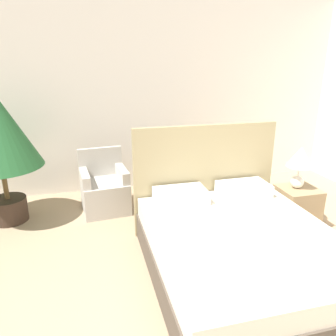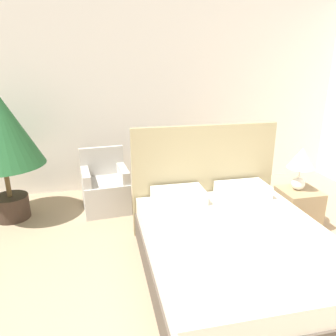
{
  "view_description": "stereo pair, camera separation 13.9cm",
  "coord_description": "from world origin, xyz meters",
  "px_view_note": "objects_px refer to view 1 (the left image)",
  "views": [
    {
      "loc": [
        -1.21,
        -1.27,
        2.0
      ],
      "look_at": [
        -0.23,
        2.55,
        0.67
      ],
      "focal_mm": 35.0,
      "sensor_mm": 36.0,
      "label": 1
    },
    {
      "loc": [
        -1.07,
        -1.3,
        2.0
      ],
      "look_at": [
        -0.23,
        2.55,
        0.67
      ],
      "focal_mm": 35.0,
      "sensor_mm": 36.0,
      "label": 2
    }
  ],
  "objects_px": {
    "bed": "(238,246)",
    "armchair_near_window_left": "(105,191)",
    "armchair_near_window_right": "(167,185)",
    "nightstand": "(297,207)",
    "table_lamp": "(300,160)"
  },
  "relations": [
    {
      "from": "bed",
      "to": "table_lamp",
      "type": "relative_size",
      "value": 4.04
    },
    {
      "from": "table_lamp",
      "to": "nightstand",
      "type": "bearing_deg",
      "value": -60.89
    },
    {
      "from": "bed",
      "to": "armchair_near_window_left",
      "type": "relative_size",
      "value": 2.5
    },
    {
      "from": "armchair_near_window_left",
      "to": "nightstand",
      "type": "xyz_separation_m",
      "value": [
        2.26,
        -1.06,
        -0.02
      ]
    },
    {
      "from": "bed",
      "to": "armchair_near_window_right",
      "type": "bearing_deg",
      "value": 98.66
    },
    {
      "from": "bed",
      "to": "armchair_near_window_left",
      "type": "distance_m",
      "value": 2.08
    },
    {
      "from": "armchair_near_window_right",
      "to": "bed",
      "type": "bearing_deg",
      "value": -84.67
    },
    {
      "from": "armchair_near_window_right",
      "to": "table_lamp",
      "type": "relative_size",
      "value": 1.62
    },
    {
      "from": "armchair_near_window_right",
      "to": "table_lamp",
      "type": "height_order",
      "value": "table_lamp"
    },
    {
      "from": "armchair_near_window_right",
      "to": "armchair_near_window_left",
      "type": "bearing_deg",
      "value": 176.68
    },
    {
      "from": "armchair_near_window_right",
      "to": "nightstand",
      "type": "height_order",
      "value": "armchair_near_window_right"
    },
    {
      "from": "bed",
      "to": "armchair_near_window_right",
      "type": "xyz_separation_m",
      "value": [
        -0.26,
        1.73,
        -0.01
      ]
    },
    {
      "from": "nightstand",
      "to": "table_lamp",
      "type": "bearing_deg",
      "value": 119.11
    },
    {
      "from": "armchair_near_window_left",
      "to": "nightstand",
      "type": "bearing_deg",
      "value": -30.41
    },
    {
      "from": "nightstand",
      "to": "bed",
      "type": "bearing_deg",
      "value": -148.84
    }
  ]
}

